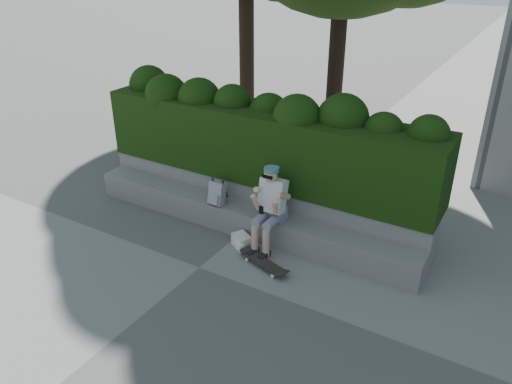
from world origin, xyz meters
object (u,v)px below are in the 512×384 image
Objects in this scene: skateboard at (264,263)px; backpack_ground at (242,241)px; person at (271,205)px; backpack_plaid at (217,193)px.

skateboard is 0.67m from backpack_ground.
person is 0.80m from backpack_ground.
skateboard is 2.71× the size of backpack_ground.
backpack_plaid is (-1.27, 0.63, 0.57)m from skateboard.
backpack_plaid is 0.93m from backpack_ground.
backpack_plaid is at bearing 175.66° from person.
skateboard is at bearing -69.73° from person.
backpack_ground is at bearing 169.51° from skateboard.
backpack_ground is at bearing -149.43° from person.
person is at bearing 58.16° from backpack_ground.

